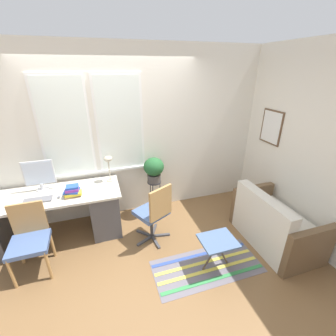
# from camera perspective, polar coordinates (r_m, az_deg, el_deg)

# --- Properties ---
(ground_plane) EXTENTS (14.00, 14.00, 0.00)m
(ground_plane) POSITION_cam_1_polar(r_m,az_deg,el_deg) (3.59, -9.53, -17.15)
(ground_plane) COLOR brown
(wall_back_with_window) EXTENTS (9.00, 0.12, 2.70)m
(wall_back_with_window) POSITION_cam_1_polar(r_m,az_deg,el_deg) (3.63, -13.19, 7.68)
(wall_back_with_window) COLOR white
(wall_back_with_window) RESTS_ON ground_plane
(wall_right_with_picture) EXTENTS (0.08, 9.00, 2.70)m
(wall_right_with_picture) POSITION_cam_1_polar(r_m,az_deg,el_deg) (3.95, 26.69, 6.95)
(wall_right_with_picture) COLOR white
(wall_right_with_picture) RESTS_ON ground_plane
(desk) EXTENTS (1.99, 0.71, 0.74)m
(desk) POSITION_cam_1_polar(r_m,az_deg,el_deg) (3.71, -27.60, -10.73)
(desk) COLOR beige
(desk) RESTS_ON ground_plane
(monitor) EXTENTS (0.39, 0.16, 0.45)m
(monitor) POSITION_cam_1_polar(r_m,az_deg,el_deg) (3.62, -29.88, -1.56)
(monitor) COLOR silver
(monitor) RESTS_ON desk
(keyboard) EXTENTS (0.35, 0.15, 0.02)m
(keyboard) POSITION_cam_1_polar(r_m,az_deg,el_deg) (3.45, -30.19, -7.07)
(keyboard) COLOR slate
(keyboard) RESTS_ON desk
(mouse) EXTENTS (0.04, 0.06, 0.03)m
(mouse) POSITION_cam_1_polar(r_m,az_deg,el_deg) (3.39, -25.96, -6.57)
(mouse) COLOR slate
(mouse) RESTS_ON desk
(desk_lamp) EXTENTS (0.13, 0.13, 0.41)m
(desk_lamp) POSITION_cam_1_polar(r_m,az_deg,el_deg) (3.48, -14.93, 1.60)
(desk_lamp) COLOR #BCB299
(desk_lamp) RESTS_ON desk
(book_stack) EXTENTS (0.24, 0.20, 0.16)m
(book_stack) POSITION_cam_1_polar(r_m,az_deg,el_deg) (3.33, -23.12, -5.46)
(book_stack) COLOR olive
(book_stack) RESTS_ON desk
(desk_chair_wooden) EXTENTS (0.45, 0.45, 0.87)m
(desk_chair_wooden) POSITION_cam_1_polar(r_m,az_deg,el_deg) (3.30, -31.74, -14.86)
(desk_chair_wooden) COLOR #B2844C
(desk_chair_wooden) RESTS_ON ground_plane
(office_chair_swivel) EXTENTS (0.54, 0.55, 0.93)m
(office_chair_swivel) POSITION_cam_1_polar(r_m,az_deg,el_deg) (3.22, -3.51, -11.09)
(office_chair_swivel) COLOR #47474C
(office_chair_swivel) RESTS_ON ground_plane
(couch_loveseat) EXTENTS (0.71, 1.20, 0.80)m
(couch_loveseat) POSITION_cam_1_polar(r_m,az_deg,el_deg) (3.64, 25.14, -13.07)
(couch_loveseat) COLOR silver
(couch_loveseat) RESTS_ON ground_plane
(plant_stand) EXTENTS (0.23, 0.23, 0.61)m
(plant_stand) POSITION_cam_1_polar(r_m,az_deg,el_deg) (3.81, -3.49, -4.53)
(plant_stand) COLOR #333338
(plant_stand) RESTS_ON ground_plane
(potted_plant) EXTENTS (0.33, 0.33, 0.42)m
(potted_plant) POSITION_cam_1_polar(r_m,az_deg,el_deg) (3.66, -3.62, -0.12)
(potted_plant) COLOR #514C47
(potted_plant) RESTS_ON plant_stand
(floor_rug_striped) EXTENTS (1.39, 0.61, 0.01)m
(floor_rug_striped) POSITION_cam_1_polar(r_m,az_deg,el_deg) (3.21, 9.86, -23.37)
(floor_rug_striped) COLOR slate
(floor_rug_striped) RESTS_ON ground_plane
(folding_stool) EXTENTS (0.43, 0.37, 0.44)m
(folding_stool) POSITION_cam_1_polar(r_m,az_deg,el_deg) (2.95, 12.56, -17.96)
(folding_stool) COLOR slate
(folding_stool) RESTS_ON ground_plane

